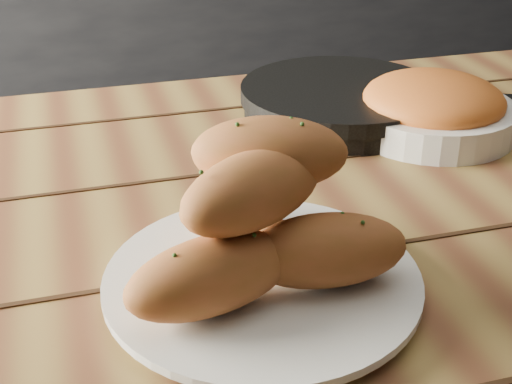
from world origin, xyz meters
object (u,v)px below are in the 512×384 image
plate (262,283)px  bread_rolls (260,218)px  skillet (342,101)px  table (244,291)px  bowl (433,108)px

plate → bread_rolls: bread_rolls is taller
bread_rolls → skillet: 0.43m
bread_rolls → plate: bearing=-62.9°
plate → bread_rolls: bearing=117.1°
plate → skillet: skillet is taller
table → bowl: bowl is taller
plate → bread_rolls: size_ratio=1.10×
bread_rolls → skillet: size_ratio=0.64×
table → bowl: size_ratio=6.51×
bread_rolls → skillet: bread_rolls is taller
skillet → table: bearing=-131.7°
skillet → bowl: bearing=-41.1°
table → skillet: size_ratio=3.57×
table → skillet: skillet is taller
table → bread_rolls: bread_rolls is taller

